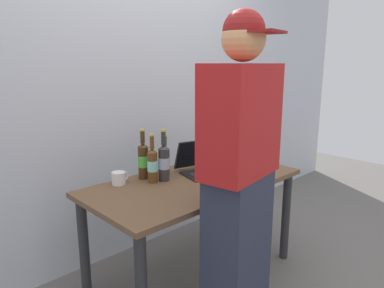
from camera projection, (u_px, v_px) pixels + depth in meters
name	position (u px, v px, depth m)	size (l,w,h in m)	color
ground_plane	(195.00, 275.00, 2.52)	(8.00, 8.00, 0.00)	slate
desk	(195.00, 194.00, 2.38)	(1.46, 0.73, 0.72)	brown
laptop	(202.00, 165.00, 2.52)	(0.38, 0.38, 0.22)	black
beer_bottle_amber	(164.00, 161.00, 2.32)	(0.07, 0.07, 0.34)	#333333
beer_bottle_green	(143.00, 160.00, 2.36)	(0.07, 0.07, 0.34)	#472B14
beer_bottle_dark	(152.00, 164.00, 2.29)	(0.07, 0.07, 0.32)	brown
beer_bottle_brown	(165.00, 159.00, 2.45)	(0.07, 0.07, 0.29)	#1E5123
person_figure	(239.00, 182.00, 1.84)	(0.49, 0.35, 1.73)	#2D3347
coffee_mug	(119.00, 178.00, 2.27)	(0.12, 0.09, 0.08)	white
back_wall	(132.00, 87.00, 2.72)	(6.00, 0.10, 2.60)	silver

